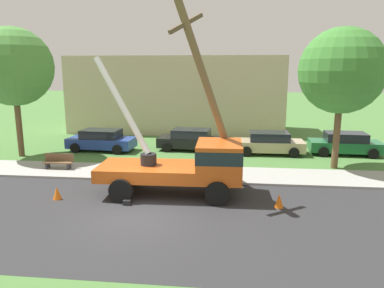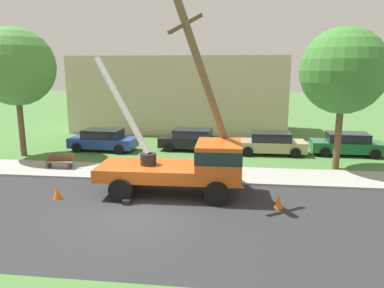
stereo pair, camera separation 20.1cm
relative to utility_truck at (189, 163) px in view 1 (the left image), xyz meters
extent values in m
plane|color=#477538|center=(-1.71, 9.30, -1.41)|extent=(120.00, 120.00, 0.00)
cube|color=#2B2B2D|center=(-1.71, -2.70, -1.40)|extent=(80.00, 8.53, 0.01)
cube|color=#9E9E99|center=(-1.71, 3.00, -1.36)|extent=(80.00, 2.88, 0.10)
cube|color=#C65119|center=(-1.80, -0.06, -0.38)|extent=(4.36, 2.50, 0.55)
cube|color=#C65119|center=(1.30, 0.02, 0.14)|extent=(1.96, 2.44, 1.60)
cube|color=#19232D|center=(1.30, 0.02, 0.49)|extent=(1.98, 2.47, 0.56)
cylinder|color=black|center=(-1.78, -0.06, 0.14)|extent=(0.70, 0.70, 0.50)
cylinder|color=silver|center=(-3.08, 0.56, 2.44)|extent=(2.91, 1.59, 4.26)
cube|color=black|center=(-2.37, -1.52, -1.31)|extent=(0.31, 0.31, 0.20)
cube|color=black|center=(-2.44, 1.38, -1.31)|extent=(0.31, 0.31, 0.20)
cylinder|color=black|center=(1.28, -1.18, -0.91)|extent=(1.00, 0.30, 1.00)
cylinder|color=black|center=(1.23, 1.21, -0.91)|extent=(1.00, 0.30, 1.00)
cylinder|color=black|center=(-2.68, -1.28, -0.91)|extent=(1.00, 0.30, 1.00)
cylinder|color=black|center=(-2.74, 1.12, -0.91)|extent=(1.00, 0.30, 1.00)
cylinder|color=brown|center=(0.93, 0.57, 2.66)|extent=(3.02, 3.30, 8.26)
cube|color=brown|center=(-0.06, -0.52, 5.74)|extent=(1.26, 1.36, 0.92)
cone|color=orange|center=(3.74, -1.18, -1.13)|extent=(0.36, 0.36, 0.56)
cone|color=orange|center=(-5.49, -1.25, -1.13)|extent=(0.36, 0.36, 0.56)
cone|color=orange|center=(1.60, 0.93, -1.13)|extent=(0.36, 0.36, 0.56)
cube|color=#263F99|center=(-6.85, 7.97, -0.86)|extent=(4.51, 2.08, 0.65)
cube|color=black|center=(-6.85, 7.97, -0.26)|extent=(2.57, 1.81, 0.55)
cylinder|color=black|center=(-5.46, 6.97, -1.09)|extent=(0.64, 0.22, 0.64)
cylinder|color=black|center=(-5.35, 8.77, -1.09)|extent=(0.64, 0.22, 0.64)
cylinder|color=black|center=(-8.36, 7.16, -1.09)|extent=(0.64, 0.22, 0.64)
cylinder|color=black|center=(-8.24, 8.96, -1.09)|extent=(0.64, 0.22, 0.64)
cube|color=black|center=(-0.90, 8.78, -0.86)|extent=(4.54, 2.18, 0.65)
cube|color=black|center=(-0.90, 8.78, -0.26)|extent=(2.60, 1.87, 0.55)
cylinder|color=black|center=(0.47, 7.76, -1.09)|extent=(0.64, 0.22, 0.64)
cylinder|color=black|center=(0.63, 9.55, -1.09)|extent=(0.64, 0.22, 0.64)
cylinder|color=black|center=(-2.42, 8.01, -1.09)|extent=(0.64, 0.22, 0.64)
cylinder|color=black|center=(-2.26, 9.81, -1.09)|extent=(0.64, 0.22, 0.64)
cube|color=tan|center=(4.20, 8.23, -0.86)|extent=(4.41, 1.83, 0.65)
cube|color=black|center=(4.20, 8.23, -0.26)|extent=(2.47, 1.67, 0.55)
cylinder|color=black|center=(5.65, 7.34, -1.09)|extent=(0.64, 0.22, 0.64)
cylinder|color=black|center=(5.64, 9.14, -1.09)|extent=(0.64, 0.22, 0.64)
cylinder|color=black|center=(2.75, 7.33, -1.09)|extent=(0.64, 0.22, 0.64)
cylinder|color=black|center=(2.74, 9.13, -1.09)|extent=(0.64, 0.22, 0.64)
cube|color=#1E6638|center=(9.02, 8.58, -0.86)|extent=(4.48, 2.01, 0.65)
cube|color=black|center=(9.02, 8.58, -0.26)|extent=(2.54, 1.77, 0.55)
cylinder|color=black|center=(10.42, 7.61, -1.09)|extent=(0.64, 0.22, 0.64)
cylinder|color=black|center=(10.51, 9.41, -1.09)|extent=(0.64, 0.22, 0.64)
cylinder|color=black|center=(7.52, 7.76, -1.09)|extent=(0.64, 0.22, 0.64)
cylinder|color=black|center=(7.61, 9.55, -1.09)|extent=(0.64, 0.22, 0.64)
cube|color=brown|center=(-7.51, 3.00, -0.96)|extent=(1.60, 0.44, 0.06)
cube|color=brown|center=(-7.51, 3.20, -0.71)|extent=(1.60, 0.06, 0.40)
cube|color=#333338|center=(-8.11, 3.00, -1.18)|extent=(0.10, 0.40, 0.45)
cube|color=#333338|center=(-6.91, 3.00, -1.18)|extent=(0.10, 0.40, 0.45)
cylinder|color=brown|center=(-11.35, 5.93, 1.17)|extent=(0.36, 0.36, 5.16)
sphere|color=#4C8C3D|center=(-11.35, 5.93, 4.12)|extent=(4.72, 4.72, 4.72)
cylinder|color=brown|center=(7.50, 5.15, 1.07)|extent=(0.36, 0.36, 4.95)
sphere|color=#3D7F33|center=(7.50, 5.15, 3.90)|extent=(4.53, 4.53, 4.53)
cube|color=#C6B293|center=(-3.01, 16.73, 1.79)|extent=(18.00, 6.00, 6.40)
camera|label=1|loc=(1.81, -15.29, 4.07)|focal=34.37mm
camera|label=2|loc=(2.01, -15.27, 4.07)|focal=34.37mm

